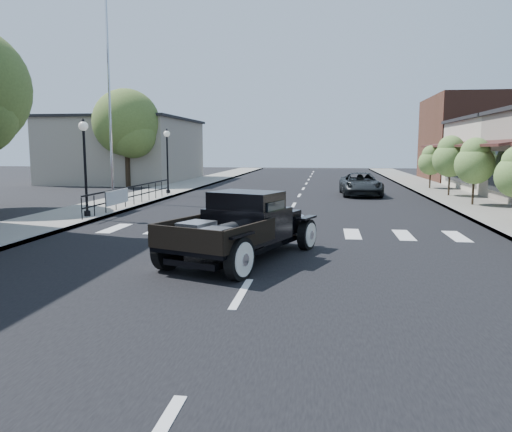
# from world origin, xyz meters

# --- Properties ---
(ground) EXTENTS (120.00, 120.00, 0.00)m
(ground) POSITION_xyz_m (0.00, 0.00, 0.00)
(ground) COLOR black
(ground) RESTS_ON ground
(road) EXTENTS (14.00, 80.00, 0.02)m
(road) POSITION_xyz_m (0.00, 15.00, 0.01)
(road) COLOR black
(road) RESTS_ON ground
(road_markings) EXTENTS (12.00, 60.00, 0.06)m
(road_markings) POSITION_xyz_m (0.00, 10.00, 0.00)
(road_markings) COLOR silver
(road_markings) RESTS_ON ground
(sidewalk_left) EXTENTS (3.00, 80.00, 0.15)m
(sidewalk_left) POSITION_xyz_m (-8.50, 15.00, 0.07)
(sidewalk_left) COLOR #9A978C
(sidewalk_left) RESTS_ON ground
(sidewalk_right) EXTENTS (3.00, 80.00, 0.15)m
(sidewalk_right) POSITION_xyz_m (8.50, 15.00, 0.07)
(sidewalk_right) COLOR gray
(sidewalk_right) RESTS_ON ground
(low_building_left) EXTENTS (10.00, 12.00, 5.00)m
(low_building_left) POSITION_xyz_m (-15.00, 28.00, 2.50)
(low_building_left) COLOR #9F9685
(low_building_left) RESTS_ON ground
(far_building_right) EXTENTS (11.00, 10.00, 7.00)m
(far_building_right) POSITION_xyz_m (15.50, 32.00, 3.50)
(far_building_right) COLOR brown
(far_building_right) RESTS_ON ground
(railing) EXTENTS (0.08, 10.00, 1.00)m
(railing) POSITION_xyz_m (-7.30, 10.00, 0.65)
(railing) COLOR black
(railing) RESTS_ON sidewalk_left
(banner) EXTENTS (0.04, 2.20, 0.60)m
(banner) POSITION_xyz_m (-7.22, 8.00, 0.45)
(banner) COLOR silver
(banner) RESTS_ON sidewalk_left
(lamp_post_b) EXTENTS (0.36, 0.36, 3.73)m
(lamp_post_b) POSITION_xyz_m (-7.60, 6.00, 2.01)
(lamp_post_b) COLOR black
(lamp_post_b) RESTS_ON sidewalk_left
(lamp_post_c) EXTENTS (0.36, 0.36, 3.73)m
(lamp_post_c) POSITION_xyz_m (-7.60, 16.00, 2.01)
(lamp_post_c) COLOR black
(lamp_post_c) RESTS_ON sidewalk_left
(flagpole) EXTENTS (0.12, 0.12, 11.85)m
(flagpole) POSITION_xyz_m (-9.20, 12.00, 6.07)
(flagpole) COLOR silver
(flagpole) RESTS_ON sidewalk_left
(big_tree_far) EXTENTS (4.70, 4.70, 6.90)m
(big_tree_far) POSITION_xyz_m (-12.50, 22.00, 3.45)
(big_tree_far) COLOR #4D652B
(big_tree_far) RESTS_ON ground
(small_tree_c) EXTENTS (1.78, 1.78, 2.97)m
(small_tree_c) POSITION_xyz_m (8.30, 12.23, 1.64)
(small_tree_c) COLOR #5B7F3A
(small_tree_c) RESTS_ON sidewalk_right
(small_tree_d) EXTENTS (1.91, 1.91, 3.18)m
(small_tree_d) POSITION_xyz_m (8.30, 16.88, 1.74)
(small_tree_d) COLOR #5B7F3A
(small_tree_d) RESTS_ON sidewalk_right
(small_tree_e) EXTENTS (1.61, 1.61, 2.69)m
(small_tree_e) POSITION_xyz_m (8.30, 22.08, 1.49)
(small_tree_e) COLOR #5B7F3A
(small_tree_e) RESTS_ON sidewalk_right
(hotrod_pickup) EXTENTS (3.94, 5.47, 1.72)m
(hotrod_pickup) POSITION_xyz_m (-0.49, -0.10, 0.86)
(hotrod_pickup) COLOR black
(hotrod_pickup) RESTS_ON ground
(second_car) EXTENTS (2.38, 4.85, 1.32)m
(second_car) POSITION_xyz_m (3.52, 17.47, 0.66)
(second_car) COLOR black
(second_car) RESTS_ON ground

